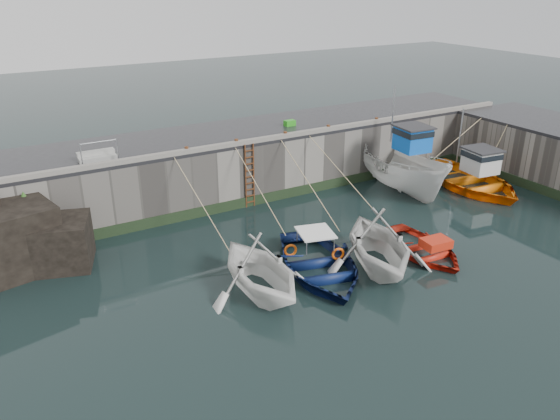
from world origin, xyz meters
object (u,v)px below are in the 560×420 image
boat_near_blacktrim (377,266)px  boat_far_orange (470,179)px  ladder (250,176)px  boat_near_navy (421,252)px  bollard_a (187,150)px  boat_near_blue (319,272)px  bollard_e (376,120)px  fish_crate (290,123)px  bollard_c (285,134)px  bollard_b (236,142)px  bollard_d (328,128)px  boat_near_white (260,292)px  boat_far_white (403,170)px

boat_near_blacktrim → boat_far_orange: (10.01, 4.34, 0.45)m
ladder → boat_near_navy: 8.96m
ladder → bollard_a: (-3.00, 0.34, 1.71)m
boat_near_blue → bollard_e: bollard_e is taller
boat_far_orange → fish_crate: 10.21m
bollard_c → bollard_b: bearing=180.0°
boat_near_blue → bollard_a: 8.47m
boat_near_blacktrim → boat_near_navy: size_ratio=1.15×
boat_near_blacktrim → boat_near_blue: bearing=-179.5°
bollard_a → bollard_e: size_ratio=1.00×
boat_far_orange → ladder: bearing=169.7°
ladder → bollard_e: (8.00, 0.34, 1.71)m
boat_near_blue → bollard_d: (5.51, 7.46, 3.30)m
boat_near_blacktrim → boat_near_navy: 2.36m
boat_near_blue → bollard_b: (0.21, 7.46, 3.30)m
boat_near_white → boat_near_blacktrim: size_ratio=0.95×
boat_near_white → boat_far_orange: size_ratio=0.66×
bollard_b → fish_crate: bearing=24.0°
boat_near_white → bollard_e: bearing=33.5°
boat_near_white → boat_near_blacktrim: bearing=-8.0°
ladder → bollard_e: 8.19m
ladder → fish_crate: 4.47m
bollard_c → bollard_e: (5.80, 0.00, 0.00)m
boat_far_orange → bollard_c: bearing=164.1°
fish_crate → bollard_c: 2.24m
boat_near_navy → bollard_d: (0.95, 8.27, 3.30)m
bollard_b → boat_near_blue: bearing=-91.6°
boat_near_blacktrim → bollard_b: size_ratio=18.17×
boat_near_blue → boat_far_orange: size_ratio=0.78×
ladder → bollard_e: bollard_e is taller
ladder → boat_far_white: size_ratio=0.45×
ladder → fish_crate: fish_crate is taller
bollard_a → bollard_b: bearing=0.0°
bollard_d → boat_near_blue: bearing=-126.5°
boat_far_orange → bollard_d: (-6.70, 3.93, 2.85)m
fish_crate → boat_near_blacktrim: bearing=-104.3°
bollard_c → boat_near_navy: bearing=-78.7°
ladder → boat_near_white: ladder is taller
boat_near_blue → bollard_d: bollard_d is taller
boat_far_white → boat_near_navy: bearing=-119.7°
ladder → boat_far_orange: bearing=-17.4°
boat_near_white → fish_crate: bearing=53.4°
fish_crate → boat_near_navy: bearing=-91.0°
boat_near_blue → fish_crate: size_ratio=9.82×
boat_near_navy → bollard_e: size_ratio=15.85×
boat_near_blue → bollard_e: (8.71, 7.46, 3.30)m
boat_far_orange → boat_near_blue: bearing=-156.8°
bollard_a → bollard_d: (7.80, 0.00, 0.00)m
bollard_b → bollard_e: size_ratio=1.00×
boat_far_orange → bollard_a: (-14.50, 3.93, 2.85)m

